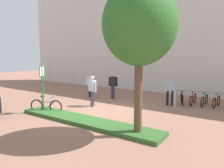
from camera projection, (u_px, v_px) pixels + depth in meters
ground_plane at (100, 111)px, 10.77m from camera, size 60.00×60.00×0.00m
building_facade at (158, 28)px, 16.26m from camera, size 28.00×1.20×10.00m
planter_strip at (84, 121)px, 8.87m from camera, size 7.00×1.10×0.16m
tree_sidewalk at (139, 25)px, 6.91m from camera, size 2.51×2.51×5.24m
parking_sign_post at (42, 82)px, 10.19m from camera, size 0.13×0.35×2.36m
bike_at_sign at (46, 106)px, 10.40m from camera, size 1.55×0.75×0.86m
bike_rack_cluster at (210, 100)px, 11.69m from camera, size 3.74×1.88×0.83m
bollard_steel at (175, 99)px, 11.51m from camera, size 0.16×0.16×0.90m
person_shirt_white at (90, 83)px, 14.32m from camera, size 0.57×0.37×1.72m
person_casual_tan at (170, 88)px, 11.87m from camera, size 0.42×0.53×1.72m
person_suited_navy at (113, 84)px, 13.76m from camera, size 0.58×0.36×1.72m
person_shirt_blue at (92, 89)px, 11.69m from camera, size 0.60×0.41×1.72m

